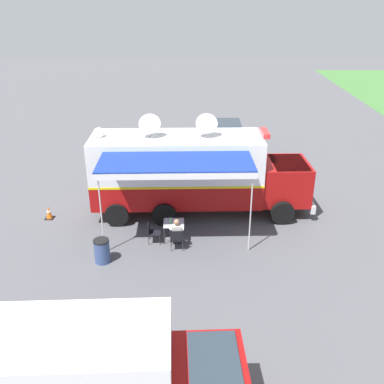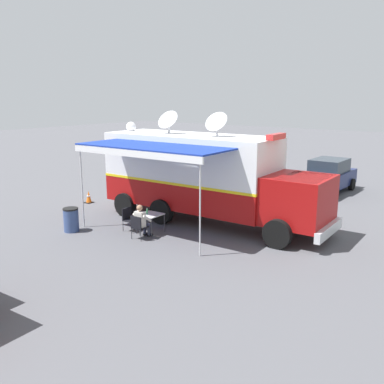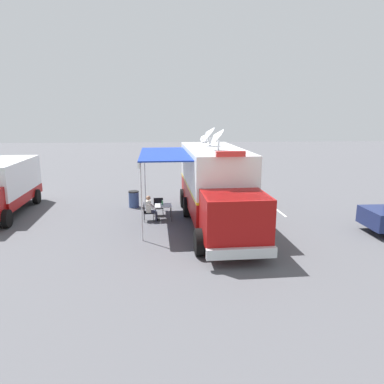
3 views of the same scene
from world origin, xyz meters
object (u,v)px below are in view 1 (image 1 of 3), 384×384
at_px(car_behind_truck, 227,137).
at_px(traffic_cone, 49,213).
at_px(folding_chair_at_table, 177,238).
at_px(command_truck, 194,171).
at_px(folding_chair_beside_table, 152,231).
at_px(folding_table, 174,224).
at_px(trash_bin, 102,251).
at_px(support_truck, 75,380).
at_px(seated_responder, 177,232).
at_px(water_bottle, 171,221).

bearing_deg(car_behind_truck, traffic_cone, -41.87).
distance_m(folding_chair_at_table, car_behind_truck, 11.96).
xyz_separation_m(command_truck, folding_chair_beside_table, (2.68, -1.62, -1.43)).
relative_size(folding_table, traffic_cone, 1.43).
bearing_deg(folding_chair_beside_table, car_behind_truck, 162.13).
relative_size(folding_table, trash_bin, 0.91).
xyz_separation_m(trash_bin, traffic_cone, (-3.32, -3.00, -0.18)).
distance_m(command_truck, traffic_cone, 6.55).
distance_m(trash_bin, car_behind_truck, 13.59).
distance_m(command_truck, folding_chair_beside_table, 3.45).
height_order(folding_table, traffic_cone, folding_table).
bearing_deg(folding_chair_beside_table, traffic_cone, -112.30).
xyz_separation_m(command_truck, support_truck, (10.70, -2.44, -0.56)).
height_order(folding_chair_beside_table, traffic_cone, folding_chair_beside_table).
distance_m(folding_table, traffic_cone, 5.78).
height_order(seated_responder, traffic_cone, seated_responder).
height_order(command_truck, folding_chair_at_table, command_truck).
height_order(water_bottle, support_truck, support_truck).
xyz_separation_m(folding_chair_beside_table, seated_responder, (0.36, 0.99, 0.14)).
distance_m(water_bottle, folding_chair_at_table, 0.87).
height_order(support_truck, car_behind_truck, support_truck).
bearing_deg(folding_chair_beside_table, support_truck, -5.81).
distance_m(folding_chair_beside_table, traffic_cone, 5.05).
distance_m(water_bottle, trash_bin, 2.92).
xyz_separation_m(folding_table, water_bottle, (0.04, -0.12, 0.16)).
bearing_deg(folding_chair_at_table, trash_bin, -72.12).
bearing_deg(command_truck, water_bottle, -19.98).
distance_m(folding_table, trash_bin, 3.02).
xyz_separation_m(folding_table, car_behind_truck, (-10.87, 2.74, 0.21)).
distance_m(folding_chair_at_table, seated_responder, 0.23).
height_order(folding_table, seated_responder, seated_responder).
height_order(command_truck, traffic_cone, command_truck).
relative_size(command_truck, folding_table, 11.53).
relative_size(folding_chair_at_table, folding_chair_beside_table, 1.00).
xyz_separation_m(folding_chair_beside_table, trash_bin, (1.41, -1.67, -0.06)).
distance_m(folding_chair_at_table, trash_bin, 2.81).
xyz_separation_m(command_truck, traffic_cone, (0.77, -6.29, -1.67)).
bearing_deg(support_truck, car_behind_truck, 167.05).
xyz_separation_m(folding_chair_beside_table, traffic_cone, (-1.92, -4.67, -0.23)).
height_order(water_bottle, car_behind_truck, car_behind_truck).
bearing_deg(support_truck, folding_table, 168.62).
xyz_separation_m(folding_chair_at_table, folding_chair_beside_table, (-0.54, -1.00, 0.00)).
bearing_deg(car_behind_truck, water_bottle, -14.69).
bearing_deg(car_behind_truck, command_truck, -13.09).
relative_size(water_bottle, trash_bin, 0.25).
relative_size(folding_chair_beside_table, traffic_cone, 1.50).
relative_size(water_bottle, traffic_cone, 0.39).
bearing_deg(support_truck, water_bottle, 169.39).
relative_size(folding_table, folding_chair_at_table, 0.95).
xyz_separation_m(command_truck, folding_table, (2.43, -0.77, -1.27)).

